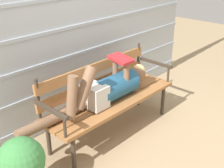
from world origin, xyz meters
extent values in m
plane|color=tan|center=(0.00, 0.00, 0.00)|extent=(12.00, 12.00, 0.00)
cube|color=#B2BCC6|center=(0.00, 0.79, 1.14)|extent=(4.29, 0.06, 2.28)
cube|color=#A3ADB7|center=(0.00, 0.76, 0.16)|extent=(4.29, 0.02, 0.04)
cube|color=#A3ADB7|center=(0.00, 0.76, 0.49)|extent=(4.29, 0.02, 0.04)
cube|color=#A3ADB7|center=(0.00, 0.76, 0.82)|extent=(4.29, 0.02, 0.04)
cube|color=#A3ADB7|center=(0.00, 0.76, 1.14)|extent=(4.29, 0.02, 0.04)
cube|color=#9E6638|center=(0.00, 0.03, 0.41)|extent=(1.67, 0.15, 0.04)
cube|color=#9E6638|center=(0.00, 0.19, 0.41)|extent=(1.67, 0.15, 0.04)
cube|color=#9E6638|center=(0.00, 0.36, 0.41)|extent=(1.67, 0.15, 0.04)
cube|color=#9E6638|center=(0.00, 0.44, 0.54)|extent=(1.60, 0.05, 0.11)
cube|color=#9E6638|center=(0.00, 0.44, 0.73)|extent=(1.60, 0.05, 0.11)
cylinder|color=#382D23|center=(-0.77, 0.44, 0.64)|extent=(0.03, 0.03, 0.41)
cylinder|color=#382D23|center=(0.77, 0.44, 0.64)|extent=(0.03, 0.03, 0.41)
cylinder|color=#382D23|center=(-0.73, 0.00, 0.20)|extent=(0.04, 0.04, 0.40)
cylinder|color=#382D23|center=(0.73, 0.00, 0.20)|extent=(0.04, 0.04, 0.40)
cylinder|color=#382D23|center=(-0.73, 0.39, 0.20)|extent=(0.04, 0.04, 0.40)
cylinder|color=#382D23|center=(0.73, 0.39, 0.20)|extent=(0.04, 0.04, 0.40)
cube|color=#382D23|center=(-0.81, 0.19, 0.63)|extent=(0.04, 0.47, 0.03)
cylinder|color=#382D23|center=(-0.81, 0.00, 0.53)|extent=(0.03, 0.03, 0.20)
cube|color=#382D23|center=(0.81, 0.19, 0.63)|extent=(0.04, 0.47, 0.03)
cylinder|color=#382D23|center=(0.81, 0.00, 0.53)|extent=(0.03, 0.03, 0.20)
cylinder|color=#23567A|center=(0.06, 0.19, 0.56)|extent=(0.52, 0.26, 0.26)
cube|color=silver|center=(-0.26, 0.19, 0.56)|extent=(0.20, 0.25, 0.24)
sphere|color=brown|center=(0.44, 0.19, 0.59)|extent=(0.19, 0.19, 0.19)
sphere|color=#E0C67A|center=(0.46, 0.19, 0.63)|extent=(0.16, 0.16, 0.16)
cylinder|color=brown|center=(-0.44, 0.13, 0.74)|extent=(0.30, 0.11, 0.42)
cylinder|color=brown|center=(-0.61, 0.13, 0.70)|extent=(0.15, 0.09, 0.43)
cylinder|color=brown|center=(-0.74, 0.25, 0.49)|extent=(0.79, 0.10, 0.10)
cylinder|color=brown|center=(0.14, 0.11, 0.70)|extent=(0.06, 0.06, 0.28)
cylinder|color=brown|center=(0.14, 0.27, 0.70)|extent=(0.06, 0.06, 0.28)
cube|color=red|center=(0.14, 0.19, 0.86)|extent=(0.19, 0.26, 0.06)
sphere|color=#3D8442|center=(-1.24, 0.04, 0.41)|extent=(0.39, 0.39, 0.39)
camera|label=1|loc=(-2.15, -1.78, 1.95)|focal=48.01mm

